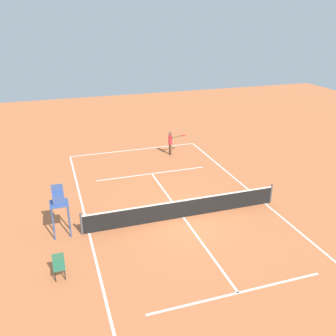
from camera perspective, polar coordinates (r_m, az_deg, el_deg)
ground_plane at (r=18.64m, az=2.35°, el=-7.48°), size 60.00×60.00×0.00m
court_lines at (r=18.64m, az=2.35°, el=-7.48°), size 9.31×20.73×0.01m
tennis_net at (r=18.40m, az=2.37°, el=-6.15°), size 9.91×0.10×1.07m
player_serving at (r=26.27m, az=0.47°, el=4.11°), size 1.31×0.45×1.69m
tennis_ball at (r=24.90m, az=3.53°, el=0.61°), size 0.07×0.07×0.07m
umpire_chair at (r=17.21m, az=-16.27°, el=-5.09°), size 0.80×0.80×2.41m
courtside_chair_near at (r=15.16m, az=-16.26°, el=-13.97°), size 0.44×0.46×0.95m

